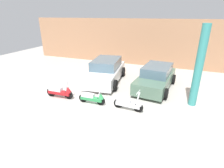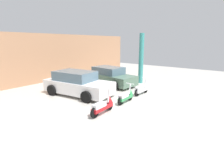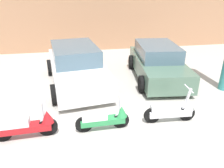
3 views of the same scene
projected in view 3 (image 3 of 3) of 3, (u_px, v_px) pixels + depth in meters
ground_plane at (124, 138)px, 5.18m from camera, size 28.00×28.00×0.00m
wall_back at (91, 16)px, 11.65m from camera, size 19.60×0.12×3.67m
scooter_front_left at (27, 124)px, 5.04m from camera, size 1.49×0.53×1.04m
scooter_front_right at (105, 118)px, 5.36m from camera, size 1.35×0.48×0.94m
scooter_front_center at (172, 110)px, 5.68m from camera, size 1.38×0.50×0.96m
car_rear_left at (76, 66)px, 7.84m from camera, size 2.37×4.28×1.39m
car_rear_center at (157, 63)px, 8.38m from camera, size 2.16×3.96×1.29m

